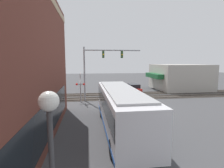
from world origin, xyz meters
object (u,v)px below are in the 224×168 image
at_px(city_bus, 121,107).
at_px(crossing_signal, 80,84).
at_px(parked_car_red, 133,88).
at_px(pedestrian_near_bus, 132,104).

relative_size(city_bus, crossing_signal, 2.89).
relative_size(crossing_signal, parked_car_red, 0.84).
xyz_separation_m(parked_car_red, pedestrian_near_bus, (-12.35, 3.43, 0.25)).
distance_m(crossing_signal, pedestrian_near_bus, 7.92).
bearing_deg(city_bus, parked_car_red, -18.17).
height_order(parked_car_red, pedestrian_near_bus, pedestrian_near_bus).
bearing_deg(city_bus, pedestrian_near_bus, -25.66).
xyz_separation_m(city_bus, parked_car_red, (16.46, -5.40, -1.10)).
relative_size(city_bus, parked_car_red, 2.42).
distance_m(crossing_signal, parked_car_red, 11.06).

